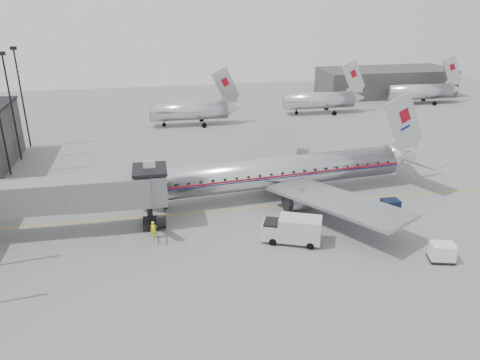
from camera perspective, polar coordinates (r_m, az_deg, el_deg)
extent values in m
plane|color=slate|center=(47.36, 0.64, -6.71)|extent=(160.00, 160.00, 0.00)
cube|color=#393734|center=(115.54, 17.26, 11.37)|extent=(30.00, 12.00, 6.00)
cube|color=gold|center=(53.14, 2.55, -3.32)|extent=(60.00, 0.15, 0.01)
cube|color=slate|center=(49.92, -25.86, -2.02)|extent=(12.00, 2.80, 3.00)
cube|color=slate|center=(48.22, -15.55, -1.34)|extent=(8.00, 3.00, 3.10)
cube|color=slate|center=(48.35, -10.80, -0.82)|extent=(3.20, 3.60, 3.20)
cube|color=black|center=(47.65, -10.97, 1.28)|extent=(3.40, 3.80, 0.30)
cube|color=white|center=(47.48, -11.01, 1.84)|extent=(1.20, 0.15, 0.80)
cylinder|color=black|center=(49.19, -10.91, -4.14)|extent=(0.56, 0.56, 2.80)
cube|color=black|center=(49.66, -10.82, -5.22)|extent=(1.60, 2.20, 0.70)
cylinder|color=black|center=(48.79, -10.80, -5.81)|extent=(0.30, 0.60, 0.60)
cylinder|color=black|center=(50.57, -10.83, -4.76)|extent=(0.30, 0.60, 0.60)
cube|color=black|center=(47.07, -9.55, -5.16)|extent=(0.90, 3.20, 2.90)
cylinder|color=black|center=(67.31, -27.22, 6.55)|extent=(0.24, 0.24, 15.00)
cylinder|color=black|center=(72.92, -26.02, 7.81)|extent=(0.24, 0.24, 15.00)
cube|color=black|center=(71.71, -27.05, 13.59)|extent=(0.90, 0.25, 0.50)
cylinder|color=black|center=(78.59, -25.00, 8.89)|extent=(0.24, 0.24, 15.00)
cube|color=black|center=(77.47, -25.91, 14.26)|extent=(0.90, 0.25, 0.50)
cylinder|color=silver|center=(85.30, -6.28, 8.35)|extent=(14.00, 3.20, 3.20)
cube|color=silver|center=(85.13, -1.76, 11.47)|extent=(5.17, 0.26, 6.52)
cylinder|color=black|center=(85.62, -9.25, 6.79)|extent=(0.24, 0.24, 1.00)
cylinder|color=silver|center=(94.61, 9.61, 9.56)|extent=(14.00, 3.20, 3.20)
cube|color=silver|center=(96.31, 13.67, 12.14)|extent=(5.17, 0.26, 6.52)
cylinder|color=black|center=(93.66, 6.91, 8.25)|extent=(0.24, 0.24, 1.00)
cylinder|color=silver|center=(108.54, 21.06, 10.02)|extent=(14.00, 3.20, 3.20)
cube|color=silver|center=(111.50, 24.43, 12.13)|extent=(5.17, 0.26, 6.52)
cylinder|color=black|center=(106.70, 18.81, 8.96)|extent=(0.24, 0.24, 1.00)
cylinder|color=silver|center=(55.34, 4.92, 0.99)|extent=(29.51, 6.51, 3.61)
cone|color=silver|center=(52.04, -11.88, -0.85)|extent=(3.27, 3.89, 3.61)
cone|color=silver|center=(62.79, 19.07, 2.81)|extent=(4.23, 3.80, 3.43)
cube|color=maroon|center=(55.26, 4.93, 1.23)|extent=(29.51, 6.56, 0.18)
cube|color=navy|center=(55.34, 4.92, 1.01)|extent=(29.51, 6.56, 0.10)
cube|color=silver|center=(61.36, 19.36, 6.74)|extent=(5.99, 0.89, 7.50)
cube|color=gray|center=(64.15, 4.55, 3.75)|extent=(10.00, 16.52, 1.16)
cube|color=gray|center=(49.29, 11.77, -2.55)|extent=(12.41, 16.23, 1.16)
cylinder|color=gray|center=(60.48, 3.59, 1.38)|extent=(3.51, 2.37, 2.05)
cylinder|color=gray|center=(51.80, 7.38, -2.48)|extent=(3.51, 2.37, 2.05)
cylinder|color=black|center=(53.16, -9.07, -2.84)|extent=(0.20, 0.20, 1.27)
cylinder|color=black|center=(59.04, 5.74, 0.01)|extent=(0.25, 0.25, 1.37)
cylinder|color=black|center=(59.14, 5.73, -0.21)|extent=(1.01, 0.44, 0.98)
cylinder|color=black|center=(54.76, 7.71, -1.92)|extent=(0.25, 0.25, 1.37)
cylinder|color=black|center=(54.86, 7.69, -2.15)|extent=(1.01, 0.44, 0.98)
cube|color=#B8B8BA|center=(45.62, 7.32, -5.94)|extent=(4.58, 3.62, 2.35)
cube|color=#B8B8BA|center=(46.08, 3.81, -6.13)|extent=(2.47, 2.65, 1.57)
cube|color=black|center=(45.76, 3.83, -5.39)|extent=(1.97, 2.27, 0.67)
cylinder|color=black|center=(45.51, 4.02, -7.54)|extent=(0.77, 0.53, 0.72)
cylinder|color=black|center=(47.26, 4.38, -6.35)|extent=(0.77, 0.53, 0.72)
cylinder|color=black|center=(45.25, 8.56, -7.94)|extent=(0.77, 0.53, 0.72)
cylinder|color=black|center=(47.01, 8.73, -6.73)|extent=(0.77, 0.53, 0.72)
cube|color=black|center=(54.04, 17.84, -2.95)|extent=(1.89, 1.42, 1.32)
cube|color=black|center=(54.33, 17.75, -3.63)|extent=(1.98, 1.51, 0.11)
cylinder|color=black|center=(53.56, 17.31, -4.01)|extent=(0.28, 0.11, 0.28)
cylinder|color=black|center=(54.26, 18.72, -3.85)|extent=(0.28, 0.11, 0.28)
cylinder|color=black|center=(54.46, 16.78, -3.50)|extent=(0.28, 0.11, 0.28)
cylinder|color=black|center=(55.14, 18.18, -3.35)|extent=(0.28, 0.11, 0.28)
cube|color=white|center=(46.42, 23.42, -7.98)|extent=(2.42, 2.05, 1.46)
cube|color=black|center=(46.80, 23.27, -8.81)|extent=(2.55, 2.18, 0.13)
cylinder|color=black|center=(46.05, 22.50, -9.28)|extent=(0.33, 0.20, 0.31)
cylinder|color=black|center=(46.60, 24.47, -9.23)|extent=(0.33, 0.20, 0.31)
cylinder|color=black|center=(47.07, 22.06, -8.50)|extent=(0.33, 0.20, 0.31)
cylinder|color=black|center=(47.61, 23.99, -8.46)|extent=(0.33, 0.20, 0.31)
imported|color=#D8F31C|center=(47.16, -10.48, -6.00)|extent=(0.70, 0.49, 1.80)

